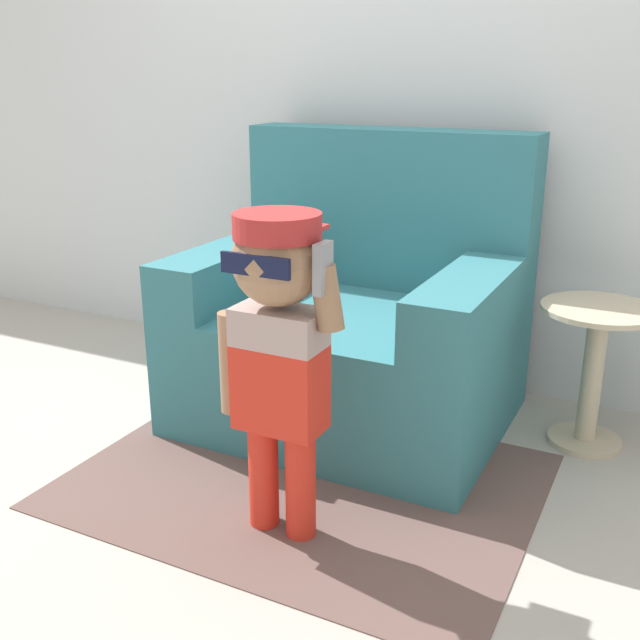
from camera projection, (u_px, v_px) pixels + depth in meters
The scene contains 6 objects.
ground_plane at pixel (318, 425), 2.81m from camera, with size 10.00×10.00×0.00m, color #ADA89E.
wall_back at pixel (395, 61), 2.97m from camera, with size 10.00×0.05×2.60m.
armchair at pixel (357, 322), 2.82m from camera, with size 1.14×0.93×1.06m.
person_child at pixel (278, 328), 1.98m from camera, with size 0.38×0.28×0.93m.
side_table at pixel (594, 363), 2.58m from camera, with size 0.39×0.39×0.51m.
rug at pixel (304, 480), 2.43m from camera, with size 1.45×1.09×0.01m.
Camera 1 is at (1.16, -2.26, 1.27)m, focal length 42.00 mm.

